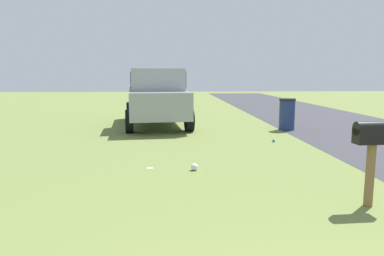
# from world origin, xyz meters

# --- Properties ---
(mailbox) EXTENTS (0.23, 0.53, 1.23)m
(mailbox) POSITION_xyz_m (3.97, -1.36, 0.99)
(mailbox) COLOR brown
(mailbox) RESTS_ON ground
(pickup_truck) EXTENTS (5.18, 2.68, 2.09)m
(pickup_truck) POSITION_xyz_m (12.39, 2.04, 1.10)
(pickup_truck) COLOR #93999E
(pickup_truck) RESTS_ON ground
(trash_bin) EXTENTS (0.55, 0.55, 1.08)m
(trash_bin) POSITION_xyz_m (11.15, -2.47, 0.55)
(trash_bin) COLOR navy
(trash_bin) RESTS_ON ground
(litter_bag_by_mailbox) EXTENTS (0.14, 0.14, 0.14)m
(litter_bag_by_mailbox) POSITION_xyz_m (6.05, 1.03, 0.07)
(litter_bag_by_mailbox) COLOR silver
(litter_bag_by_mailbox) RESTS_ON ground
(litter_wrapper_midfield_a) EXTENTS (0.10, 0.13, 0.01)m
(litter_wrapper_midfield_a) POSITION_xyz_m (6.26, 1.92, 0.00)
(litter_wrapper_midfield_a) COLOR silver
(litter_wrapper_midfield_a) RESTS_ON ground
(litter_can_far_scatter) EXTENTS (0.13, 0.09, 0.07)m
(litter_can_far_scatter) POSITION_xyz_m (8.98, -1.40, 0.03)
(litter_can_far_scatter) COLOR blue
(litter_can_far_scatter) RESTS_ON ground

